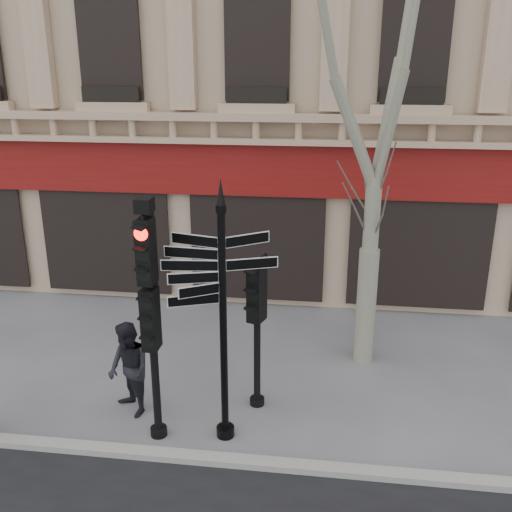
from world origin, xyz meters
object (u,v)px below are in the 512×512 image
(traffic_signal_main, at_px, (150,293))
(plane_tree, at_px, (385,21))
(traffic_signal_secondary, at_px, (257,308))
(fingerpost, at_px, (222,272))
(pedestrian_b, at_px, (129,370))

(traffic_signal_main, distance_m, plane_tree, 6.30)
(traffic_signal_secondary, bearing_deg, traffic_signal_main, -125.45)
(fingerpost, height_order, pedestrian_b, fingerpost)
(fingerpost, xyz_separation_m, pedestrian_b, (-1.81, 0.46, -2.10))
(traffic_signal_secondary, bearing_deg, fingerpost, -94.22)
(pedestrian_b, bearing_deg, traffic_signal_main, 3.26)
(fingerpost, height_order, plane_tree, plane_tree)
(traffic_signal_main, relative_size, pedestrian_b, 2.36)
(fingerpost, xyz_separation_m, traffic_signal_main, (-1.13, -0.13, -0.36))
(traffic_signal_secondary, relative_size, plane_tree, 0.29)
(traffic_signal_main, relative_size, traffic_signal_secondary, 1.47)
(traffic_signal_main, height_order, plane_tree, plane_tree)
(plane_tree, bearing_deg, pedestrian_b, -149.16)
(traffic_signal_secondary, bearing_deg, plane_tree, 62.47)
(pedestrian_b, bearing_deg, plane_tree, 75.08)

